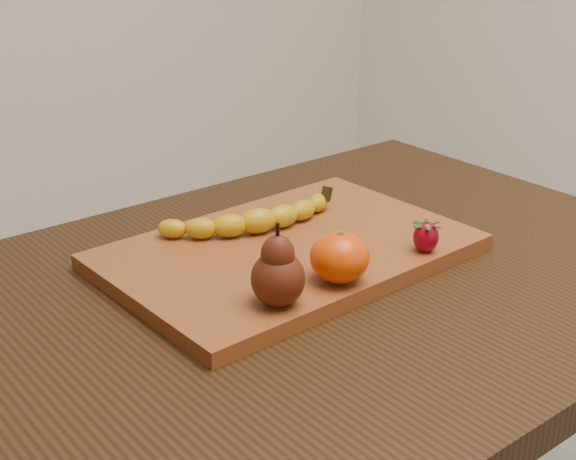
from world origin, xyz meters
TOP-DOWN VIEW (x-y plane):
  - table at (0.00, 0.00)m, footprint 1.00×0.70m
  - cutting_board at (0.01, 0.06)m, footprint 0.46×0.31m
  - banana at (0.01, 0.11)m, footprint 0.22×0.10m
  - pear at (-0.09, -0.06)m, footprint 0.07×0.07m
  - mandarin at (-0.00, -0.06)m, footprint 0.07×0.07m
  - strawberry at (0.13, -0.06)m, footprint 0.04×0.04m

SIDE VIEW (x-z plane):
  - table at x=0.00m, z-range 0.28..1.04m
  - cutting_board at x=0.01m, z-range 0.76..0.78m
  - banana at x=0.01m, z-range 0.78..0.81m
  - strawberry at x=0.13m, z-range 0.78..0.82m
  - mandarin at x=0.00m, z-range 0.78..0.84m
  - pear at x=-0.09m, z-range 0.78..0.87m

